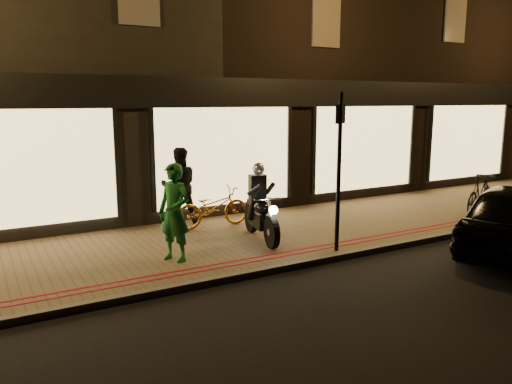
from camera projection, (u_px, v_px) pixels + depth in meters
ground at (321, 264)px, 9.14m from camera, size 90.00×90.00×0.00m
sidewalk at (265, 236)px, 10.84m from camera, size 50.00×4.00×0.12m
kerb_stone at (320, 261)px, 9.18m from camera, size 50.00×0.14×0.12m
red_kerb_lines at (304, 250)px, 9.59m from camera, size 50.00×0.26×0.01m
building_row at (155, 60)px, 16.05m from camera, size 48.00×10.11×8.50m
motorcycle at (260, 210)px, 10.30m from camera, size 0.70×1.93×1.59m
sign_post at (339, 164)px, 9.30m from camera, size 0.33×0.17×3.00m
bicycle_gold at (213, 207)px, 11.28m from camera, size 1.75×0.61×0.92m
bicycle_dark at (480, 194)px, 12.58m from camera, size 1.77×0.99×1.02m
person_green at (174, 212)px, 8.86m from camera, size 0.70×0.77×1.77m
person_dark at (179, 186)px, 11.59m from camera, size 0.98×0.83×1.78m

